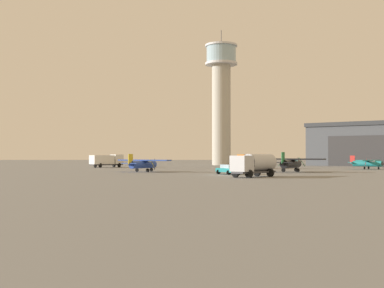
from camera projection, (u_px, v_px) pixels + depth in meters
The scene contains 10 objects.
ground_plane at pixel (222, 175), 64.89m from camera, with size 400.00×400.00×0.00m, color slate.
control_tower at pixel (220, 94), 131.41m from camera, with size 8.65×8.65×36.50m.
hangar at pixel (366, 144), 124.66m from camera, with size 32.47×30.33×10.82m.
airplane_teal at pixel (366, 163), 91.68m from camera, with size 6.95×7.33×2.59m.
airplane_black at pixel (290, 163), 76.72m from camera, with size 9.90×7.97×3.14m.
airplane_blue at pixel (142, 164), 77.59m from camera, with size 9.00×7.25×2.85m.
truck_box_white at pixel (106, 160), 105.07m from camera, with size 7.03×6.44×2.79m.
truck_fuel_tanker_silver at pixel (253, 164), 59.55m from camera, with size 6.21×6.42×2.84m.
truck_fuel_tanker_orange at pixel (252, 160), 96.30m from camera, with size 6.12×5.35×2.94m.
car_teal at pixel (228, 169), 67.71m from camera, with size 3.54×4.58×1.37m.
Camera 1 is at (-4.08, -64.96, 2.71)m, focal length 45.62 mm.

